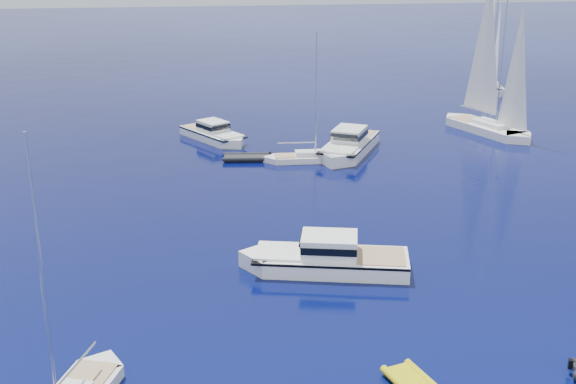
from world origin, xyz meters
The scene contains 7 objects.
motor_cruiser_centre centered at (1.77, 18.23, 0.00)m, with size 3.34×10.93×2.87m, color white, non-canonical shape.
motor_cruiser_distant centered at (8.80, 42.87, 0.00)m, with size 3.48×11.38×2.99m, color silver, non-canonical shape.
motor_cruiser_horizon centered at (-3.19, 49.37, 0.00)m, with size 2.84×9.28×2.44m, color white, non-canonical shape.
sailboat_centre centered at (4.51, 40.90, 0.00)m, with size 2.09×8.02×11.79m, color silver, non-canonical shape.
sailboat_sails_r centered at (24.53, 48.46, 0.00)m, with size 3.24×12.44×18.29m, color white, non-canonical shape.
sailboat_sails_far centered at (33.64, 69.67, 0.00)m, with size 2.97×11.40×16.76m, color silver, non-canonical shape.
tender_grey_far centered at (-0.76, 42.08, 0.00)m, with size 2.30×4.32×0.95m, color black, non-canonical shape.
Camera 1 is at (-6.39, -21.53, 18.88)m, focal length 46.29 mm.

